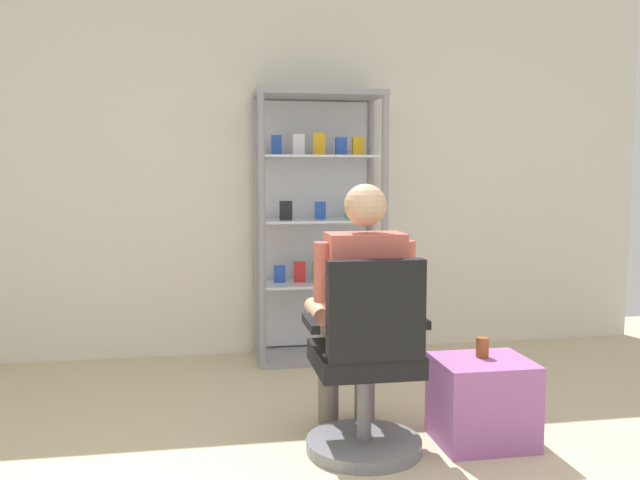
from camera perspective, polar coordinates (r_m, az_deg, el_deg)
back_wall at (r=5.13m, az=-5.09°, el=5.71°), size 6.00×0.10×2.70m
display_cabinet_main at (r=4.97m, az=-0.21°, el=1.28°), size 0.90×0.45×1.90m
office_chair at (r=3.32m, az=3.89°, el=-11.03°), size 0.56×0.56×0.96m
seated_shopkeeper at (r=3.40m, az=3.27°, el=-5.10°), size 0.49×0.57×1.29m
storage_crate at (r=3.61m, az=13.22°, el=-12.79°), size 0.46×0.40×0.42m
tea_glass at (r=3.58m, az=13.22°, el=-8.60°), size 0.06×0.06×0.10m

